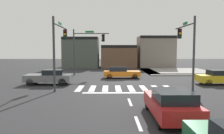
{
  "coord_description": "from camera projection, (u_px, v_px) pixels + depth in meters",
  "views": [
    {
      "loc": [
        -1.28,
        -23.07,
        3.3
      ],
      "look_at": [
        -1.03,
        1.53,
        1.39
      ],
      "focal_mm": 34.77,
      "sensor_mm": 36.0,
      "label": 1
    }
  ],
  "objects": [
    {
      "name": "traffic_signal_northwest",
      "position": [
        87.0,
        44.0,
        28.06
      ],
      "size": [
        4.65,
        0.32,
        6.0
      ],
      "color": "#383A3D",
      "rests_on": "ground_plane"
    },
    {
      "name": "car_red",
      "position": [
        171.0,
        104.0,
        10.4
      ],
      "size": [
        1.85,
        4.38,
        1.45
      ],
      "rotation": [
        0.0,
        0.0,
        1.57
      ],
      "color": "red",
      "rests_on": "ground_plane"
    },
    {
      "name": "car_gray",
      "position": [
        50.0,
        77.0,
        20.84
      ],
      "size": [
        4.36,
        1.86,
        1.45
      ],
      "rotation": [
        0.0,
        0.0,
        3.14
      ],
      "color": "slate",
      "rests_on": "ground_plane"
    },
    {
      "name": "crosswalk_near",
      "position": [
        125.0,
        88.0,
        18.78
      ],
      "size": [
        8.29,
        3.07,
        0.01
      ],
      "color": "silver",
      "rests_on": "ground_plane"
    },
    {
      "name": "storefront_row",
      "position": [
        119.0,
        53.0,
        41.91
      ],
      "size": [
        20.84,
        6.13,
        5.95
      ],
      "color": "#4C564C",
      "rests_on": "ground_plane"
    },
    {
      "name": "curb_corner_northeast",
      "position": [
        174.0,
        72.0,
        32.74
      ],
      "size": [
        10.0,
        10.6,
        0.15
      ],
      "color": "gray",
      "rests_on": "ground_plane"
    },
    {
      "name": "lane_markings",
      "position": [
        158.0,
        118.0,
        10.58
      ],
      "size": [
        6.8,
        24.25,
        0.01
      ],
      "color": "white",
      "rests_on": "ground_plane"
    },
    {
      "name": "traffic_signal_southwest",
      "position": [
        59.0,
        41.0,
        18.83
      ],
      "size": [
        0.32,
        5.17,
        5.93
      ],
      "rotation": [
        0.0,
        0.0,
        1.57
      ],
      "color": "#383A3D",
      "rests_on": "ground_plane"
    },
    {
      "name": "car_orange",
      "position": [
        121.0,
        72.0,
        25.52
      ],
      "size": [
        4.22,
        1.79,
        1.34
      ],
      "color": "orange",
      "rests_on": "ground_plane"
    },
    {
      "name": "ground_plane",
      "position": [
        122.0,
        81.0,
        23.27
      ],
      "size": [
        120.0,
        120.0,
        0.0
      ],
      "primitive_type": "plane",
      "color": "#2B2B2D"
    },
    {
      "name": "car_yellow",
      "position": [
        220.0,
        77.0,
        20.83
      ],
      "size": [
        4.34,
        1.74,
        1.4
      ],
      "rotation": [
        0.0,
        0.0,
        3.14
      ],
      "color": "gold",
      "rests_on": "ground_plane"
    },
    {
      "name": "bike_detector_marking",
      "position": [
        156.0,
        101.0,
        13.98
      ],
      "size": [
        0.99,
        0.99,
        0.01
      ],
      "color": "yellow",
      "rests_on": "ground_plane"
    },
    {
      "name": "traffic_signal_southeast",
      "position": [
        187.0,
        41.0,
        19.11
      ],
      "size": [
        0.32,
        5.04,
        6.04
      ],
      "rotation": [
        0.0,
        0.0,
        1.57
      ],
      "color": "#383A3D",
      "rests_on": "ground_plane"
    }
  ]
}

